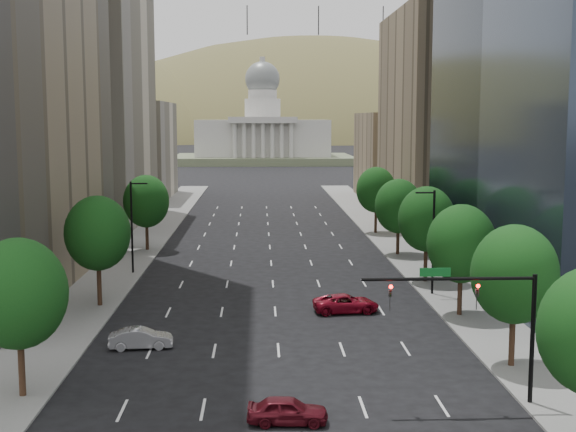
{
  "coord_description": "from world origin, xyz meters",
  "views": [
    {
      "loc": [
        -1.19,
        -7.9,
        14.97
      ],
      "look_at": [
        0.86,
        46.29,
        8.0
      ],
      "focal_mm": 47.4,
      "sensor_mm": 36.0,
      "label": 1
    }
  ],
  "objects": [
    {
      "name": "foothills",
      "position": [
        34.67,
        599.39,
        -37.78
      ],
      "size": [
        720.0,
        413.0,
        263.0
      ],
      "color": "olive",
      "rests_on": "ground"
    },
    {
      "name": "tree_right_2",
      "position": [
        14.0,
        48.0,
        5.6
      ],
      "size": [
        5.2,
        5.2,
        8.61
      ],
      "color": "#382316",
      "rests_on": "ground"
    },
    {
      "name": "streetlight_ln",
      "position": [
        -13.44,
        65.0,
        4.84
      ],
      "size": [
        1.7,
        0.2,
        9.0
      ],
      "color": "black",
      "rests_on": "ground"
    },
    {
      "name": "midrise_cream_left",
      "position": [
        -25.0,
        103.0,
        17.5
      ],
      "size": [
        14.0,
        30.0,
        35.0
      ],
      "primitive_type": "cube",
      "color": "beige",
      "rests_on": "ground"
    },
    {
      "name": "traffic_signal",
      "position": [
        10.53,
        30.0,
        5.17
      ],
      "size": [
        9.12,
        0.4,
        7.38
      ],
      "color": "black",
      "rests_on": "ground"
    },
    {
      "name": "tree_right_5",
      "position": [
        14.0,
        90.0,
        5.75
      ],
      "size": [
        5.2,
        5.2,
        8.75
      ],
      "color": "#382316",
      "rests_on": "ground"
    },
    {
      "name": "tree_right_3",
      "position": [
        14.0,
        60.0,
        5.89
      ],
      "size": [
        5.2,
        5.2,
        8.89
      ],
      "color": "#382316",
      "rests_on": "ground"
    },
    {
      "name": "tree_right_4",
      "position": [
        14.0,
        74.0,
        5.46
      ],
      "size": [
        5.2,
        5.2,
        8.46
      ],
      "color": "#382316",
      "rests_on": "ground"
    },
    {
      "name": "car_maroon",
      "position": [
        0.15,
        27.99,
        0.68
      ],
      "size": [
        4.07,
        1.81,
        1.36
      ],
      "primitive_type": "imported",
      "rotation": [
        0.0,
        0.0,
        1.52
      ],
      "color": "#500D16",
      "rests_on": "ground"
    },
    {
      "name": "tree_left_0",
      "position": [
        -14.0,
        32.0,
        5.75
      ],
      "size": [
        5.2,
        5.2,
        8.75
      ],
      "color": "#382316",
      "rests_on": "ground"
    },
    {
      "name": "streetlight_rn",
      "position": [
        13.44,
        55.0,
        4.84
      ],
      "size": [
        1.7,
        0.2,
        9.0
      ],
      "color": "black",
      "rests_on": "ground"
    },
    {
      "name": "car_red_far",
      "position": [
        5.5,
        49.53,
        0.71
      ],
      "size": [
        5.33,
        2.87,
        1.42
      ],
      "primitive_type": "imported",
      "rotation": [
        0.0,
        0.0,
        1.67
      ],
      "color": "maroon",
      "rests_on": "ground"
    },
    {
      "name": "car_silver",
      "position": [
        -9.0,
        40.72,
        0.68
      ],
      "size": [
        4.26,
        1.83,
        1.37
      ],
      "primitive_type": "imported",
      "rotation": [
        0.0,
        0.0,
        1.67
      ],
      "color": "#949499",
      "rests_on": "ground"
    },
    {
      "name": "parking_tan_right",
      "position": [
        25.0,
        100.0,
        15.0
      ],
      "size": [
        14.0,
        30.0,
        30.0
      ],
      "primitive_type": "cube",
      "color": "#8C7759",
      "rests_on": "ground"
    },
    {
      "name": "sidewalk_right",
      "position": [
        15.5,
        60.0,
        0.07
      ],
      "size": [
        6.0,
        200.0,
        0.15
      ],
      "primitive_type": "cube",
      "color": "slate",
      "rests_on": "ground"
    },
    {
      "name": "tree_left_2",
      "position": [
        -14.0,
        78.0,
        5.68
      ],
      "size": [
        5.2,
        5.2,
        8.68
      ],
      "color": "#382316",
      "rests_on": "ground"
    },
    {
      "name": "filler_left",
      "position": [
        -25.0,
        136.0,
        9.0
      ],
      "size": [
        14.0,
        26.0,
        18.0
      ],
      "primitive_type": "cube",
      "color": "beige",
      "rests_on": "ground"
    },
    {
      "name": "filler_right",
      "position": [
        25.0,
        133.0,
        8.0
      ],
      "size": [
        14.0,
        26.0,
        16.0
      ],
      "primitive_type": "cube",
      "color": "#8C7759",
      "rests_on": "ground"
    },
    {
      "name": "tree_right_1",
      "position": [
        14.0,
        36.0,
        5.75
      ],
      "size": [
        5.2,
        5.2,
        8.75
      ],
      "color": "#382316",
      "rests_on": "ground"
    },
    {
      "name": "tree_left_1",
      "position": [
        -14.0,
        52.0,
        5.96
      ],
      "size": [
        5.2,
        5.2,
        8.97
      ],
      "color": "#382316",
      "rests_on": "ground"
    },
    {
      "name": "sidewalk_left",
      "position": [
        -15.5,
        60.0,
        0.07
      ],
      "size": [
        6.0,
        200.0,
        0.15
      ],
      "primitive_type": "cube",
      "color": "slate",
      "rests_on": "ground"
    },
    {
      "name": "capitol",
      "position": [
        0.0,
        249.71,
        8.58
      ],
      "size": [
        60.0,
        40.0,
        35.2
      ],
      "color": "#596647",
      "rests_on": "ground"
    }
  ]
}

